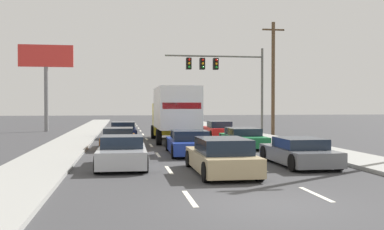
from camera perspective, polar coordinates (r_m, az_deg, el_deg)
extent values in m
plane|color=#3D3D3F|center=(35.27, -3.52, -2.60)|extent=(140.00, 140.00, 0.00)
cube|color=#9E9E99|center=(31.70, 9.23, -2.92)|extent=(2.57, 80.00, 0.14)
cube|color=#9E9E99|center=(30.27, -15.02, -3.14)|extent=(2.57, 80.00, 0.14)
cube|color=silver|center=(11.37, -0.30, -10.75)|extent=(0.14, 2.00, 0.01)
cube|color=silver|center=(16.26, -3.01, -7.11)|extent=(0.14, 2.00, 0.01)
cube|color=silver|center=(21.20, -4.44, -5.15)|extent=(0.14, 2.00, 0.01)
cube|color=silver|center=(26.16, -5.32, -3.94)|extent=(0.14, 2.00, 0.01)
cube|color=silver|center=(31.13, -5.93, -3.11)|extent=(0.14, 2.00, 0.01)
cube|color=silver|center=(36.11, -6.36, -2.51)|extent=(0.14, 2.00, 0.01)
cube|color=silver|center=(41.10, -6.69, -2.05)|extent=(0.14, 2.00, 0.01)
cube|color=silver|center=(46.09, -6.95, -1.69)|extent=(0.14, 2.00, 0.01)
cube|color=silver|center=(51.08, -7.15, -1.41)|extent=(0.14, 2.00, 0.01)
cube|color=silver|center=(56.07, -7.32, -1.17)|extent=(0.14, 2.00, 0.01)
cube|color=silver|center=(12.35, 15.73, -9.84)|extent=(0.14, 2.00, 0.01)
cube|color=silver|center=(16.95, 8.58, -6.78)|extent=(0.14, 2.00, 0.01)
cube|color=silver|center=(21.73, 4.57, -4.99)|extent=(0.14, 2.00, 0.01)
cube|color=silver|center=(26.59, 2.02, -3.85)|extent=(0.14, 2.00, 0.01)
cube|color=silver|center=(31.50, 0.27, -3.05)|extent=(0.14, 2.00, 0.01)
cube|color=silver|center=(36.43, -1.01, -2.47)|extent=(0.14, 2.00, 0.01)
cube|color=silver|center=(41.38, -1.98, -2.02)|extent=(0.14, 2.00, 0.01)
cube|color=silver|center=(46.34, -2.74, -1.67)|extent=(0.14, 2.00, 0.01)
cube|color=silver|center=(51.30, -3.35, -1.39)|extent=(0.14, 2.00, 0.01)
cube|color=silver|center=(56.28, -3.86, -1.15)|extent=(0.14, 2.00, 0.01)
cube|color=#141E4C|center=(32.18, -8.92, -2.23)|extent=(1.85, 4.63, 0.57)
cube|color=#192333|center=(31.86, -8.92, -1.31)|extent=(1.62, 2.25, 0.49)
cylinder|color=black|center=(33.95, -10.35, -2.22)|extent=(0.22, 0.64, 0.64)
cylinder|color=black|center=(33.95, -7.47, -2.21)|extent=(0.22, 0.64, 0.64)
cylinder|color=black|center=(30.44, -10.54, -2.62)|extent=(0.22, 0.64, 0.64)
cylinder|color=black|center=(30.44, -7.32, -2.61)|extent=(0.22, 0.64, 0.64)
cube|color=orange|center=(24.46, -9.48, -3.32)|extent=(1.85, 4.30, 0.57)
cube|color=#192333|center=(24.23, -9.50, -2.16)|extent=(1.59, 2.05, 0.44)
cylinder|color=black|center=(26.07, -11.15, -3.27)|extent=(0.24, 0.65, 0.64)
cylinder|color=black|center=(26.02, -7.58, -3.27)|extent=(0.24, 0.65, 0.64)
cylinder|color=black|center=(22.94, -11.65, -3.89)|extent=(0.24, 0.65, 0.64)
cylinder|color=black|center=(22.88, -7.57, -3.89)|extent=(0.24, 0.65, 0.64)
cube|color=#B7BABF|center=(17.09, -9.04, -5.21)|extent=(1.86, 4.14, 0.62)
cube|color=#192333|center=(17.10, -9.04, -3.41)|extent=(1.60, 1.76, 0.44)
cylinder|color=black|center=(18.63, -11.50, -5.08)|extent=(0.23, 0.64, 0.64)
cylinder|color=black|center=(18.60, -6.38, -5.08)|extent=(0.23, 0.64, 0.64)
cylinder|color=black|center=(15.65, -12.20, -6.29)|extent=(0.23, 0.64, 0.64)
cylinder|color=black|center=(15.62, -6.10, -6.29)|extent=(0.23, 0.64, 0.64)
cube|color=white|center=(27.44, -2.08, 0.94)|extent=(2.48, 5.75, 2.54)
cube|color=red|center=(24.62, -1.31, 1.20)|extent=(2.20, 0.05, 0.36)
cube|color=yellow|center=(31.41, -2.91, -0.50)|extent=(2.36, 2.24, 2.21)
cylinder|color=black|center=(31.35, -5.04, -2.20)|extent=(0.31, 0.96, 0.96)
cylinder|color=black|center=(31.59, -0.80, -2.17)|extent=(0.31, 0.96, 0.96)
cylinder|color=black|center=(26.26, -4.33, -2.87)|extent=(0.31, 0.96, 0.96)
cylinder|color=black|center=(26.54, 0.72, -2.83)|extent=(0.31, 0.96, 0.96)
cube|color=#1E389E|center=(21.35, -0.46, -3.96)|extent=(1.97, 4.55, 0.57)
cube|color=#192333|center=(21.03, -0.36, -2.62)|extent=(1.68, 2.11, 0.47)
cylinder|color=black|center=(22.96, -3.13, -3.87)|extent=(0.24, 0.65, 0.64)
cylinder|color=black|center=(23.16, 1.15, -3.82)|extent=(0.24, 0.65, 0.64)
cylinder|color=black|center=(19.58, -2.36, -4.75)|extent=(0.24, 0.65, 0.64)
cylinder|color=black|center=(19.81, 2.65, -4.68)|extent=(0.24, 0.65, 0.64)
cube|color=tan|center=(15.44, 3.75, -5.92)|extent=(1.83, 4.53, 0.61)
cube|color=#192333|center=(15.06, 4.03, -3.97)|extent=(1.60, 2.31, 0.50)
cylinder|color=black|center=(16.96, -0.36, -5.68)|extent=(0.22, 0.64, 0.64)
cylinder|color=black|center=(17.30, 5.22, -5.55)|extent=(0.22, 0.64, 0.64)
cylinder|color=black|center=(13.62, 1.87, -7.40)|extent=(0.22, 0.64, 0.64)
cylinder|color=black|center=(14.04, 8.73, -7.15)|extent=(0.22, 0.64, 0.64)
cube|color=red|center=(32.24, 3.47, -2.16)|extent=(1.79, 4.30, 0.62)
cube|color=#192333|center=(31.95, 3.57, -1.22)|extent=(1.54, 1.86, 0.46)
cylinder|color=black|center=(33.66, 1.59, -2.23)|extent=(0.23, 0.64, 0.64)
cylinder|color=black|center=(33.97, 4.25, -2.20)|extent=(0.23, 0.64, 0.64)
cylinder|color=black|center=(30.54, 2.60, -2.59)|extent=(0.23, 0.64, 0.64)
cylinder|color=black|center=(30.88, 5.52, -2.55)|extent=(0.23, 0.64, 0.64)
cube|color=#196B38|center=(24.88, 6.61, -3.25)|extent=(1.91, 4.58, 0.56)
cube|color=#192333|center=(24.89, 6.59, -2.14)|extent=(1.65, 2.38, 0.41)
cylinder|color=black|center=(26.37, 3.88, -3.20)|extent=(0.23, 0.64, 0.64)
cylinder|color=black|center=(26.77, 7.45, -3.14)|extent=(0.23, 0.64, 0.64)
cylinder|color=black|center=(23.02, 5.64, -3.86)|extent=(0.23, 0.64, 0.64)
cylinder|color=black|center=(23.47, 9.69, -3.77)|extent=(0.23, 0.64, 0.64)
cube|color=slate|center=(17.92, 13.63, -5.03)|extent=(1.82, 4.30, 0.55)
cube|color=#192333|center=(17.74, 13.83, -3.55)|extent=(1.60, 2.00, 0.40)
cylinder|color=black|center=(19.12, 9.41, -4.91)|extent=(0.22, 0.64, 0.64)
cylinder|color=black|center=(19.72, 14.12, -4.74)|extent=(0.22, 0.64, 0.64)
cylinder|color=black|center=(16.14, 13.03, -6.07)|extent=(0.22, 0.64, 0.64)
cylinder|color=black|center=(16.85, 18.43, -5.79)|extent=(0.22, 0.64, 0.64)
cylinder|color=#595B56|center=(38.16, 9.07, 3.12)|extent=(0.20, 0.20, 7.24)
cylinder|color=#595B56|center=(37.28, 2.93, 7.62)|extent=(8.34, 0.14, 0.14)
cube|color=black|center=(37.24, 3.09, 6.62)|extent=(0.40, 0.56, 0.95)
sphere|color=red|center=(36.97, 3.19, 7.12)|extent=(0.20, 0.20, 0.20)
sphere|color=orange|center=(36.94, 3.19, 6.66)|extent=(0.20, 0.20, 0.20)
sphere|color=green|center=(36.91, 3.19, 6.20)|extent=(0.20, 0.20, 0.20)
cube|color=black|center=(37.01, 1.34, 6.65)|extent=(0.40, 0.56, 0.95)
sphere|color=red|center=(36.74, 1.43, 7.16)|extent=(0.20, 0.20, 0.20)
sphere|color=orange|center=(36.71, 1.43, 6.70)|extent=(0.20, 0.20, 0.20)
sphere|color=green|center=(36.68, 1.43, 6.23)|extent=(0.20, 0.20, 0.20)
cube|color=black|center=(36.83, -0.43, 6.68)|extent=(0.40, 0.56, 0.95)
sphere|color=red|center=(36.55, -0.36, 7.19)|extent=(0.20, 0.20, 0.20)
sphere|color=orange|center=(36.52, -0.36, 6.73)|extent=(0.20, 0.20, 0.20)
sphere|color=green|center=(36.49, -0.36, 6.26)|extent=(0.20, 0.20, 0.20)
cylinder|color=brown|center=(35.68, 10.47, 4.64)|extent=(0.28, 0.28, 8.98)
cube|color=brown|center=(36.12, 10.49, 10.81)|extent=(1.80, 0.12, 0.12)
cylinder|color=slate|center=(41.95, -18.37, 1.95)|extent=(0.36, 0.36, 5.85)
cube|color=red|center=(42.18, -18.41, 7.29)|extent=(4.82, 0.20, 1.99)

